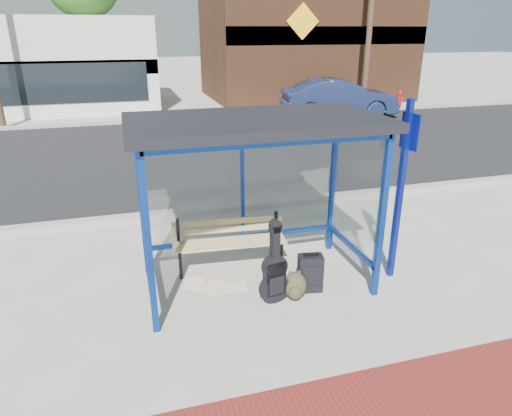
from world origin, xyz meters
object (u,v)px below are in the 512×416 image
object	(u,v)px
backpack	(295,287)
fire_hydrant	(399,98)
parked_car	(339,98)
bench	(229,239)
guitar_bag	(274,274)
suitcase	(310,273)

from	to	relation	value
backpack	fire_hydrant	size ratio (longest dim) A/B	0.47
fire_hydrant	parked_car	bearing A→B (deg)	-159.98
bench	fire_hydrant	size ratio (longest dim) A/B	2.14
guitar_bag	fire_hydrant	xyz separation A→B (m)	(10.84, 14.05, 0.03)
backpack	fire_hydrant	distance (m)	17.57
bench	backpack	bearing A→B (deg)	-55.43
bench	parked_car	xyz separation A→B (m)	(7.40, 11.52, 0.33)
suitcase	backpack	world-z (taller)	suitcase
parked_car	fire_hydrant	size ratio (longest dim) A/B	5.84
backpack	fire_hydrant	xyz separation A→B (m)	(10.54, 14.06, 0.26)
suitcase	parked_car	size ratio (longest dim) A/B	0.12
backpack	bench	bearing A→B (deg)	136.43
suitcase	backpack	xyz separation A→B (m)	(-0.28, -0.14, -0.09)
guitar_bag	suitcase	bearing A→B (deg)	2.39
guitar_bag	backpack	distance (m)	0.38
suitcase	fire_hydrant	bearing A→B (deg)	63.87
parked_car	fire_hydrant	bearing A→B (deg)	-62.08
suitcase	fire_hydrant	world-z (taller)	fire_hydrant
guitar_bag	fire_hydrant	bearing A→B (deg)	42.15
suitcase	parked_car	world-z (taller)	parked_car
bench	suitcase	world-z (taller)	bench
guitar_bag	backpack	world-z (taller)	guitar_bag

